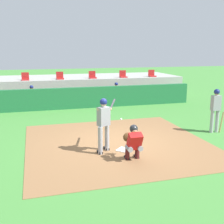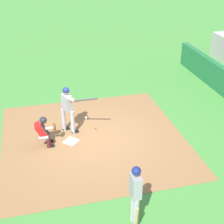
{
  "view_description": "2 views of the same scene",
  "coord_description": "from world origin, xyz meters",
  "px_view_note": "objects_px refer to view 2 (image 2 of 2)",
  "views": [
    {
      "loc": [
        -2.83,
        -9.31,
        3.32
      ],
      "look_at": [
        0.0,
        0.7,
        1.0
      ],
      "focal_mm": 45.26,
      "sensor_mm": 36.0,
      "label": 1
    },
    {
      "loc": [
        10.14,
        -1.89,
        6.6
      ],
      "look_at": [
        0.0,
        0.7,
        1.0
      ],
      "focal_mm": 54.31,
      "sensor_mm": 36.0,
      "label": 2
    }
  ],
  "objects_px": {
    "home_plate": "(71,141)",
    "catcher_crouched": "(45,130)",
    "on_deck_batter": "(135,193)",
    "batter_at_plate": "(68,107)"
  },
  "relations": [
    {
      "from": "home_plate",
      "to": "catcher_crouched",
      "type": "height_order",
      "value": "catcher_crouched"
    },
    {
      "from": "home_plate",
      "to": "on_deck_batter",
      "type": "xyz_separation_m",
      "value": [
        4.19,
        1.01,
        1.0
      ]
    },
    {
      "from": "catcher_crouched",
      "to": "on_deck_batter",
      "type": "xyz_separation_m",
      "value": [
        4.2,
        1.89,
        0.41
      ]
    },
    {
      "from": "home_plate",
      "to": "catcher_crouched",
      "type": "relative_size",
      "value": 0.24
    },
    {
      "from": "home_plate",
      "to": "on_deck_batter",
      "type": "height_order",
      "value": "on_deck_batter"
    },
    {
      "from": "batter_at_plate",
      "to": "on_deck_batter",
      "type": "height_order",
      "value": "batter_at_plate"
    },
    {
      "from": "home_plate",
      "to": "on_deck_batter",
      "type": "distance_m",
      "value": 4.43
    },
    {
      "from": "home_plate",
      "to": "catcher_crouched",
      "type": "bearing_deg",
      "value": -90.3
    },
    {
      "from": "batter_at_plate",
      "to": "catcher_crouched",
      "type": "bearing_deg",
      "value": -53.63
    },
    {
      "from": "on_deck_batter",
      "to": "catcher_crouched",
      "type": "bearing_deg",
      "value": -155.74
    }
  ]
}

